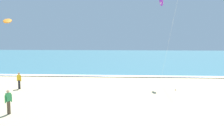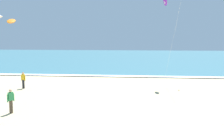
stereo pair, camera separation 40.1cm
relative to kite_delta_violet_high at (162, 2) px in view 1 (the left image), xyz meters
name	(u,v)px [view 1 (the left image)]	position (x,y,z in m)	size (l,w,h in m)	color
ocean_water	(128,57)	(-3.39, 34.09, -8.46)	(160.00, 60.00, 0.08)	teal
shoreline_foam	(128,76)	(-3.39, 4.39, -8.42)	(160.00, 1.26, 0.01)	white
kite_delta_violet_high	(162,2)	(0.00, 0.00, 0.00)	(1.28, 3.89, 9.03)	purple
bystander_yellow_top	(19,81)	(-13.76, -3.65, -7.69)	(0.48, 0.26, 1.59)	black
bystander_green_top	(8,102)	(-11.07, -11.21, -7.69)	(0.33, 0.43, 1.59)	#4C3D2D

